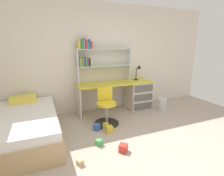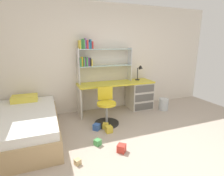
% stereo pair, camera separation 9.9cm
% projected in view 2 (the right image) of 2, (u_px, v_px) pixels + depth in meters
% --- Properties ---
extents(ground_plane, '(6.01, 5.78, 0.02)m').
position_uv_depth(ground_plane, '(159.00, 163.00, 2.53)').
color(ground_plane, '#B2A393').
extents(room_shell, '(6.01, 5.78, 2.62)m').
position_uv_depth(room_shell, '(57.00, 66.00, 2.90)').
color(room_shell, silver).
rests_on(room_shell, ground_plane).
extents(desk, '(1.90, 0.55, 0.74)m').
position_uv_depth(desk, '(134.00, 93.00, 4.55)').
color(desk, gold).
rests_on(desk, ground_plane).
extents(bookshelf_hutch, '(1.34, 0.22, 1.05)m').
position_uv_depth(bookshelf_hutch, '(97.00, 57.00, 4.14)').
color(bookshelf_hutch, silver).
rests_on(bookshelf_hutch, desk).
extents(desk_lamp, '(0.20, 0.17, 0.38)m').
position_uv_depth(desk_lamp, '(140.00, 70.00, 4.53)').
color(desk_lamp, black).
rests_on(desk_lamp, desk).
extents(swivel_chair, '(0.52, 0.52, 0.77)m').
position_uv_depth(swivel_chair, '(106.00, 110.00, 3.70)').
color(swivel_chair, black).
rests_on(swivel_chair, ground_plane).
extents(bed_platform, '(1.20, 1.92, 0.61)m').
position_uv_depth(bed_platform, '(23.00, 126.00, 3.10)').
color(bed_platform, tan).
rests_on(bed_platform, ground_plane).
extents(waste_bin, '(0.24, 0.24, 0.30)m').
position_uv_depth(waste_bin, '(164.00, 104.00, 4.51)').
color(waste_bin, silver).
rests_on(waste_bin, ground_plane).
extents(toy_block_red_0, '(0.17, 0.17, 0.12)m').
position_uv_depth(toy_block_red_0, '(122.00, 148.00, 2.76)').
color(toy_block_red_0, red).
rests_on(toy_block_red_0, ground_plane).
extents(toy_block_natural_1, '(0.11, 0.11, 0.08)m').
position_uv_depth(toy_block_natural_1, '(78.00, 162.00, 2.47)').
color(toy_block_natural_1, tan).
rests_on(toy_block_natural_1, ground_plane).
extents(toy_block_green_2, '(0.14, 0.14, 0.10)m').
position_uv_depth(toy_block_green_2, '(98.00, 142.00, 2.94)').
color(toy_block_green_2, '#479E51').
rests_on(toy_block_green_2, ground_plane).
extents(toy_block_blue_3, '(0.17, 0.17, 0.12)m').
position_uv_depth(toy_block_blue_3, '(97.00, 127.00, 3.47)').
color(toy_block_blue_3, '#3860B7').
rests_on(toy_block_blue_3, ground_plane).
extents(toy_block_yellow_4, '(0.15, 0.15, 0.11)m').
position_uv_depth(toy_block_yellow_4, '(106.00, 126.00, 3.52)').
color(toy_block_yellow_4, gold).
rests_on(toy_block_yellow_4, ground_plane).
extents(toy_block_yellow_5, '(0.13, 0.13, 0.13)m').
position_uv_depth(toy_block_yellow_5, '(109.00, 129.00, 3.37)').
color(toy_block_yellow_5, gold).
rests_on(toy_block_yellow_5, ground_plane).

